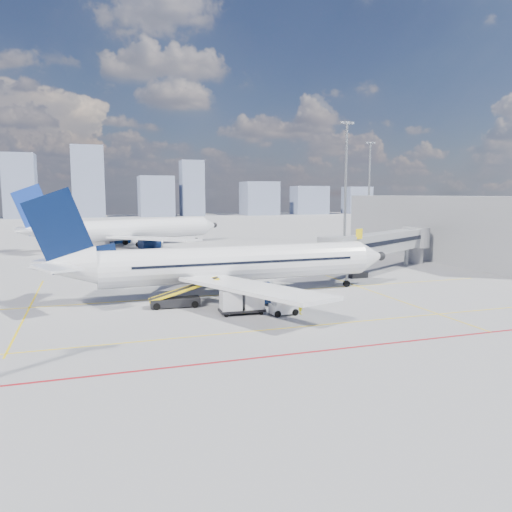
{
  "coord_description": "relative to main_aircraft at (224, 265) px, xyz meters",
  "views": [
    {
      "loc": [
        -14.51,
        -41.09,
        10.42
      ],
      "look_at": [
        1.72,
        7.3,
        4.0
      ],
      "focal_mm": 35.0,
      "sensor_mm": 36.0,
      "label": 1
    }
  ],
  "objects": [
    {
      "name": "main_aircraft",
      "position": [
        0.0,
        0.0,
        0.0
      ],
      "size": [
        37.71,
        32.86,
        11.02
      ],
      "rotation": [
        0.0,
        0.0,
        0.02
      ],
      "color": "silver",
      "rests_on": "ground"
    },
    {
      "name": "apron_markings",
      "position": [
        1.04,
        -11.44,
        -3.22
      ],
      "size": [
        90.0,
        35.12,
        0.01
      ],
      "color": "yellow",
      "rests_on": "ground"
    },
    {
      "name": "distant_skyline",
      "position": [
        -9.65,
        182.47,
        6.86
      ],
      "size": [
        253.23,
        15.37,
        31.1
      ],
      "color": "slate",
      "rests_on": "ground"
    },
    {
      "name": "cargo_dolly",
      "position": [
        -0.58,
        -8.04,
        -2.04
      ],
      "size": [
        4.02,
        1.96,
        2.16
      ],
      "rotation": [
        0.0,
        0.0,
        -0.05
      ],
      "color": "black",
      "rests_on": "ground"
    },
    {
      "name": "terminal_block",
      "position": [
        41.57,
        18.47,
        1.78
      ],
      "size": [
        10.0,
        42.0,
        10.0
      ],
      "color": "gray",
      "rests_on": "ground"
    },
    {
      "name": "jet_bridge",
      "position": [
        25.13,
        9.38,
        0.52
      ],
      "size": [
        23.55,
        15.78,
        6.3
      ],
      "color": "gray",
      "rests_on": "ground"
    },
    {
      "name": "floodlight_mast_far",
      "position": [
        66.62,
        82.47,
        10.36
      ],
      "size": [
        3.2,
        0.61,
        25.45
      ],
      "color": "gray",
      "rests_on": "ground"
    },
    {
      "name": "floodlight_mast_ne",
      "position": [
        39.62,
        47.47,
        10.36
      ],
      "size": [
        3.2,
        0.61,
        25.45
      ],
      "color": "gray",
      "rests_on": "ground"
    },
    {
      "name": "baggage_tug",
      "position": [
        2.61,
        -9.5,
        -2.47
      ],
      "size": [
        2.35,
        1.49,
        1.58
      ],
      "rotation": [
        0.0,
        0.0,
        0.05
      ],
      "color": "silver",
      "rests_on": "ground"
    },
    {
      "name": "ground",
      "position": [
        1.62,
        -7.53,
        -3.22
      ],
      "size": [
        420.0,
        420.0,
        0.0
      ],
      "primitive_type": "plane",
      "color": "gray",
      "rests_on": "ground"
    },
    {
      "name": "ramp_worker",
      "position": [
        4.24,
        -9.69,
        -2.39
      ],
      "size": [
        0.41,
        0.62,
        1.68
      ],
      "primitive_type": "imported",
      "rotation": [
        0.0,
        0.0,
        1.58
      ],
      "color": "#FFF51A",
      "rests_on": "ground"
    },
    {
      "name": "belt_loader",
      "position": [
        -5.48,
        -3.55,
        -2.54
      ],
      "size": [
        6.55,
        2.02,
        2.65
      ],
      "rotation": [
        0.0,
        0.0,
        -0.06
      ],
      "color": "black",
      "rests_on": "ground"
    },
    {
      "name": "second_aircraft",
      "position": [
        -5.66,
        52.79,
        -0.01
      ],
      "size": [
        41.06,
        34.71,
        12.58
      ],
      "rotation": [
        0.0,
        0.0,
        0.4
      ],
      "color": "silver",
      "rests_on": "ground"
    }
  ]
}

